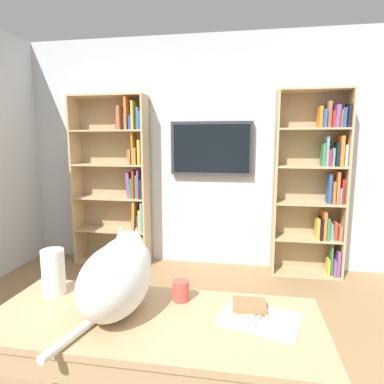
{
  "coord_description": "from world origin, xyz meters",
  "views": [
    {
      "loc": [
        -0.47,
        1.67,
        1.49
      ],
      "look_at": [
        -0.01,
        -1.07,
        1.06
      ],
      "focal_mm": 30.61,
      "sensor_mm": 36.0,
      "label": 1
    }
  ],
  "objects_px": {
    "desk": "(152,345)",
    "wall_mounted_tv": "(211,148)",
    "bookshelf_right": "(120,181)",
    "open_binder": "(259,319)",
    "desk_book_stack": "(249,307)",
    "bookshelf_left": "(317,184)",
    "coffee_mug": "(181,291)",
    "cat": "(119,273)",
    "paper_towel_roll": "(53,272)"
  },
  "relations": [
    {
      "from": "wall_mounted_tv",
      "to": "desk",
      "type": "relative_size",
      "value": 0.65
    },
    {
      "from": "wall_mounted_tv",
      "to": "desk",
      "type": "height_order",
      "value": "wall_mounted_tv"
    },
    {
      "from": "desk",
      "to": "desk_book_stack",
      "type": "distance_m",
      "value": 0.46
    },
    {
      "from": "desk",
      "to": "coffee_mug",
      "type": "bearing_deg",
      "value": -114.89
    },
    {
      "from": "bookshelf_left",
      "to": "wall_mounted_tv",
      "type": "distance_m",
      "value": 1.24
    },
    {
      "from": "cat",
      "to": "open_binder",
      "type": "xyz_separation_m",
      "value": [
        -0.62,
        -0.0,
        -0.16
      ]
    },
    {
      "from": "desk",
      "to": "wall_mounted_tv",
      "type": "bearing_deg",
      "value": -89.38
    },
    {
      "from": "wall_mounted_tv",
      "to": "desk_book_stack",
      "type": "relative_size",
      "value": 5.94
    },
    {
      "from": "bookshelf_right",
      "to": "desk",
      "type": "xyz_separation_m",
      "value": [
        -1.12,
        2.49,
        -0.39
      ]
    },
    {
      "from": "cat",
      "to": "open_binder",
      "type": "relative_size",
      "value": 1.62
    },
    {
      "from": "bookshelf_right",
      "to": "open_binder",
      "type": "relative_size",
      "value": 5.33
    },
    {
      "from": "desk",
      "to": "paper_towel_roll",
      "type": "xyz_separation_m",
      "value": [
        0.55,
        -0.16,
        0.23
      ]
    },
    {
      "from": "coffee_mug",
      "to": "wall_mounted_tv",
      "type": "bearing_deg",
      "value": -87.19
    },
    {
      "from": "wall_mounted_tv",
      "to": "cat",
      "type": "xyz_separation_m",
      "value": [
        0.14,
        2.51,
        -0.5
      ]
    },
    {
      "from": "cat",
      "to": "open_binder",
      "type": "height_order",
      "value": "cat"
    },
    {
      "from": "wall_mounted_tv",
      "to": "cat",
      "type": "relative_size",
      "value": 1.54
    },
    {
      "from": "desk",
      "to": "cat",
      "type": "distance_m",
      "value": 0.34
    },
    {
      "from": "paper_towel_roll",
      "to": "bookshelf_right",
      "type": "bearing_deg",
      "value": -76.11
    },
    {
      "from": "desk_book_stack",
      "to": "wall_mounted_tv",
      "type": "bearing_deg",
      "value": -79.75
    },
    {
      "from": "cat",
      "to": "coffee_mug",
      "type": "relative_size",
      "value": 6.41
    },
    {
      "from": "cat",
      "to": "desk_book_stack",
      "type": "relative_size",
      "value": 3.86
    },
    {
      "from": "cat",
      "to": "wall_mounted_tv",
      "type": "bearing_deg",
      "value": -93.19
    },
    {
      "from": "bookshelf_right",
      "to": "desk_book_stack",
      "type": "bearing_deg",
      "value": 123.18
    },
    {
      "from": "bookshelf_left",
      "to": "coffee_mug",
      "type": "bearing_deg",
      "value": 65.16
    },
    {
      "from": "cat",
      "to": "paper_towel_roll",
      "type": "xyz_separation_m",
      "value": [
        0.38,
        -0.09,
        -0.06
      ]
    },
    {
      "from": "bookshelf_left",
      "to": "wall_mounted_tv",
      "type": "relative_size",
      "value": 2.15
    },
    {
      "from": "desk",
      "to": "paper_towel_roll",
      "type": "bearing_deg",
      "value": -15.9
    },
    {
      "from": "wall_mounted_tv",
      "to": "bookshelf_right",
      "type": "bearing_deg",
      "value": 4.35
    },
    {
      "from": "bookshelf_right",
      "to": "coffee_mug",
      "type": "bearing_deg",
      "value": 117.82
    },
    {
      "from": "open_binder",
      "to": "coffee_mug",
      "type": "bearing_deg",
      "value": -18.46
    },
    {
      "from": "bookshelf_left",
      "to": "bookshelf_right",
      "type": "distance_m",
      "value": 2.28
    },
    {
      "from": "paper_towel_roll",
      "to": "desk_book_stack",
      "type": "bearing_deg",
      "value": 179.18
    },
    {
      "from": "open_binder",
      "to": "desk_book_stack",
      "type": "height_order",
      "value": "desk_book_stack"
    },
    {
      "from": "bookshelf_right",
      "to": "paper_towel_roll",
      "type": "xyz_separation_m",
      "value": [
        -0.58,
        2.33,
        -0.16
      ]
    },
    {
      "from": "open_binder",
      "to": "cat",
      "type": "bearing_deg",
      "value": 0.46
    },
    {
      "from": "cat",
      "to": "bookshelf_right",
      "type": "bearing_deg",
      "value": -68.48
    },
    {
      "from": "paper_towel_roll",
      "to": "coffee_mug",
      "type": "height_order",
      "value": "paper_towel_roll"
    },
    {
      "from": "bookshelf_left",
      "to": "desk",
      "type": "relative_size",
      "value": 1.4
    },
    {
      "from": "bookshelf_right",
      "to": "desk_book_stack",
      "type": "xyz_separation_m",
      "value": [
        -1.53,
        2.35,
        -0.25
      ]
    },
    {
      "from": "open_binder",
      "to": "coffee_mug",
      "type": "distance_m",
      "value": 0.38
    },
    {
      "from": "bookshelf_left",
      "to": "open_binder",
      "type": "distance_m",
      "value": 2.53
    },
    {
      "from": "paper_towel_roll",
      "to": "desk_book_stack",
      "type": "xyz_separation_m",
      "value": [
        -0.96,
        0.01,
        -0.09
      ]
    },
    {
      "from": "desk",
      "to": "desk_book_stack",
      "type": "relative_size",
      "value": 9.08
    },
    {
      "from": "bookshelf_left",
      "to": "cat",
      "type": "height_order",
      "value": "bookshelf_left"
    },
    {
      "from": "desk",
      "to": "bookshelf_left",
      "type": "bearing_deg",
      "value": -114.85
    },
    {
      "from": "wall_mounted_tv",
      "to": "desk",
      "type": "xyz_separation_m",
      "value": [
        -0.03,
        2.57,
        -0.79
      ]
    },
    {
      "from": "paper_towel_roll",
      "to": "desk",
      "type": "bearing_deg",
      "value": 164.1
    },
    {
      "from": "cat",
      "to": "coffee_mug",
      "type": "distance_m",
      "value": 0.31
    },
    {
      "from": "desk",
      "to": "coffee_mug",
      "type": "distance_m",
      "value": 0.27
    },
    {
      "from": "bookshelf_left",
      "to": "cat",
      "type": "xyz_separation_m",
      "value": [
        1.32,
        2.42,
        -0.12
      ]
    }
  ]
}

